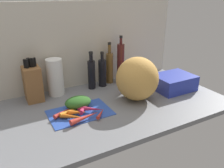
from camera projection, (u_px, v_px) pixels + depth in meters
The scene contains 20 objects.
ground_plane at pixel (93, 110), 137.99cm from camera, with size 170.00×80.00×3.00cm, color slate.
wall_back at pixel (69, 46), 157.24cm from camera, with size 170.00×3.00×60.00cm, color beige.
cutting_board at pixel (80, 112), 131.45cm from camera, with size 35.63×23.37×0.80cm, color #2D51B7.
carrot_0 at pixel (91, 109), 130.74cm from camera, with size 3.47×3.47×14.67cm, color #B2264C.
carrot_1 at pixel (73, 110), 130.36cm from camera, with size 2.82×2.82×17.74cm, color orange.
carrot_2 at pixel (85, 117), 122.39cm from camera, with size 3.16×3.16×17.91cm, color red.
carrot_3 at pixel (101, 113), 127.73cm from camera, with size 2.06×2.06×11.15cm, color red.
carrot_4 at pixel (74, 117), 123.45cm from camera, with size 2.55×2.55×15.72cm, color orange.
carrot_5 at pixel (84, 108), 132.67cm from camera, with size 3.07×3.07×12.32cm, color #B2264C.
carrot_6 at pixel (64, 112), 128.90cm from camera, with size 2.51×2.51×14.97cm, color red.
carrot_7 at pixel (77, 112), 127.48cm from camera, with size 3.09×3.09×10.11cm, color orange.
carrot_greens_pile at pixel (78, 102), 135.01cm from camera, with size 15.86×12.20×6.71cm, color #2D6023.
winter_squash at pixel (137, 79), 143.79cm from camera, with size 27.41×26.91×28.00cm, color gold.
knife_block at pixel (33, 83), 142.99cm from camera, with size 10.31×12.77×27.77cm.
paper_towel_roll at pixel (55, 77), 150.51cm from camera, with size 10.65×10.65×24.98cm, color white.
bottle_0 at pixel (92, 74), 160.63cm from camera, with size 5.37×5.37×27.21cm.
bottle_1 at pixel (102, 72), 165.36cm from camera, with size 5.90×5.90×25.88cm.
bottle_2 at pixel (110, 67), 170.61cm from camera, with size 5.17×5.17×31.33cm.
bottle_3 at pixel (121, 63), 169.64cm from camera, with size 5.41×5.41×36.08cm.
dish_rack at pixel (174, 82), 161.24cm from camera, with size 27.40×21.42×10.69cm, color #2838AD.
Camera 1 is at (-47.63, -112.36, 65.81)cm, focal length 36.28 mm.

